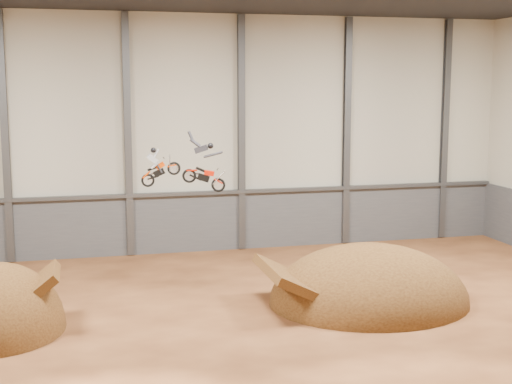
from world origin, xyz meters
TOP-DOWN VIEW (x-y plane):
  - floor at (0.00, 0.00)m, footprint 40.00×40.00m
  - back_wall at (0.00, 15.00)m, footprint 40.00×0.10m
  - lower_band_back at (0.00, 14.90)m, footprint 39.80×0.18m
  - steel_rail at (0.00, 14.75)m, footprint 39.80×0.35m
  - steel_column_1 at (-10.00, 14.80)m, footprint 0.40×0.36m
  - steel_column_2 at (-3.33, 14.80)m, footprint 0.40×0.36m
  - steel_column_3 at (3.33, 14.80)m, footprint 0.40×0.36m
  - steel_column_4 at (10.00, 14.80)m, footprint 0.40×0.36m
  - steel_column_5 at (16.67, 14.80)m, footprint 0.40×0.36m
  - landing_ramp at (6.64, 2.97)m, footprint 9.27×8.20m
  - fmx_rider_a at (-2.24, 6.91)m, footprint 2.52×0.84m
  - fmx_rider_b at (-0.68, 5.36)m, footprint 3.33×1.64m

SIDE VIEW (x-z plane):
  - floor at x=0.00m, z-range 0.00..0.00m
  - landing_ramp at x=6.64m, z-range -2.68..2.68m
  - lower_band_back at x=0.00m, z-range 0.00..3.50m
  - steel_rail at x=0.00m, z-range 3.45..3.65m
  - fmx_rider_a at x=-2.24m, z-range 5.13..7.53m
  - fmx_rider_b at x=-0.68m, z-range 4.94..7.94m
  - back_wall at x=0.00m, z-range 0.00..14.00m
  - steel_column_1 at x=-10.00m, z-range 0.05..13.95m
  - steel_column_2 at x=-3.33m, z-range 0.05..13.95m
  - steel_column_3 at x=3.33m, z-range 0.05..13.95m
  - steel_column_4 at x=10.00m, z-range 0.05..13.95m
  - steel_column_5 at x=16.67m, z-range 0.05..13.95m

